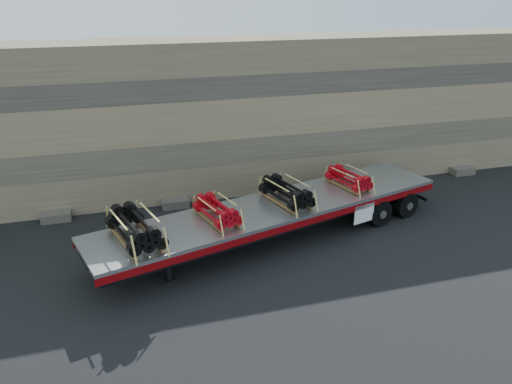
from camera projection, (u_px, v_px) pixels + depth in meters
ground at (272, 246)px, 18.91m from camera, size 120.00×120.00×0.00m
rock_wall at (230, 116)px, 23.33m from camera, size 44.00×3.00×7.00m
trailer at (275, 222)px, 19.19m from camera, size 14.62×6.51×1.44m
bundle_front at (135, 229)px, 16.10m from camera, size 1.88×2.76×0.89m
bundle_midfront at (217, 211)px, 17.58m from camera, size 1.49×2.18×0.71m
bundle_midrear at (287, 193)px, 19.01m from camera, size 1.69×2.47×0.80m
bundle_rear at (349, 179)px, 20.55m from camera, size 1.43×2.10×0.68m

